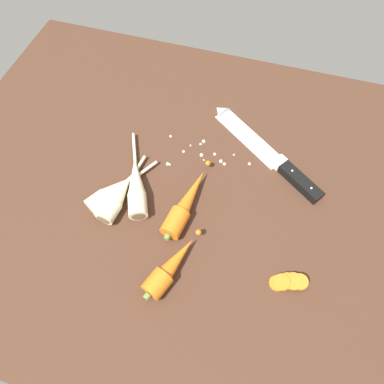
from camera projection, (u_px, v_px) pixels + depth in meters
The scene contains 9 objects.
ground_plane at pixel (195, 192), 75.55cm from camera, with size 120.00×90.00×4.00cm, color #42281C.
chefs_knife at pixel (261, 148), 78.37cm from camera, with size 30.21×22.91×4.18cm.
whole_carrot at pixel (185, 204), 69.46cm from camera, with size 6.70×20.49×4.20cm.
whole_carrot_second at pixel (170, 268), 62.87cm from camera, with size 8.47×15.94×4.20cm.
parsnip_front at pixel (118, 197), 70.47cm from camera, with size 5.36×18.49×4.00cm.
parsnip_mid_left at pixel (136, 186), 71.71cm from camera, with size 11.40×21.39×4.00cm.
parsnip_mid_right at pixel (112, 192), 70.96cm from camera, with size 11.21×16.49×4.00cm.
carrot_slice_stack at pixel (288, 282), 62.84cm from camera, with size 7.03×4.17×2.76cm.
mince_crumbs at pixel (204, 154), 77.80cm from camera, with size 20.67×9.51×0.89cm.
Camera 1 is at (9.89, -35.39, 64.01)cm, focal length 31.17 mm.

